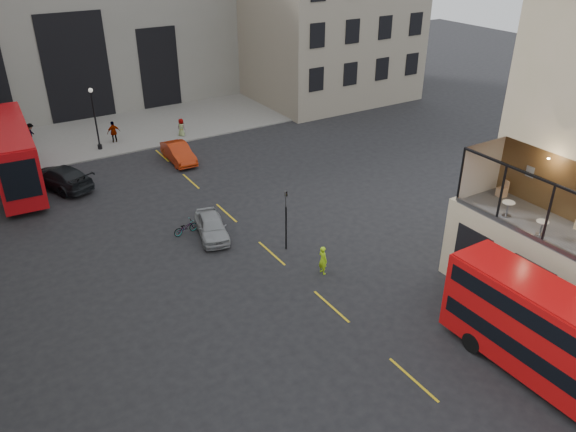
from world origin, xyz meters
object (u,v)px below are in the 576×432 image
car_a (212,226)px  cafe_chair_d (502,192)px  bus_far (12,152)px  pedestrian_d (181,128)px  cafe_table_far (508,207)px  pedestrian_b (31,134)px  pedestrian_c (114,132)px  car_c (61,177)px  bicycle (186,227)px  bus_near (566,344)px  traffic_light_near (286,213)px  cyclist (323,260)px  street_lamp_b (96,123)px  car_b (178,153)px  cafe_table_mid (542,226)px

car_a → cafe_chair_d: cafe_chair_d is taller
bus_far → pedestrian_d: size_ratio=7.14×
car_a → cafe_table_far: 17.00m
pedestrian_b → pedestrian_c: 7.17m
car_c → pedestrian_b: pedestrian_b is taller
car_c → pedestrian_d: 12.89m
bicycle → cafe_table_far: bearing=-151.0°
bus_near → bus_far: bearing=115.0°
traffic_light_near → cafe_table_far: cafe_table_far is taller
pedestrian_b → cafe_chair_d: bearing=-130.9°
car_c → cafe_table_far: 30.37m
bicycle → pedestrian_c: pedestrian_c is taller
traffic_light_near → car_a: traffic_light_near is taller
car_a → cafe_chair_d: 16.77m
bicycle → cafe_table_far: cafe_table_far is taller
pedestrian_d → car_c: bearing=84.0°
bus_far → pedestrian_c: bearing=30.7°
traffic_light_near → pedestrian_d: size_ratio=2.29×
bus_far → cyclist: bus_far is taller
street_lamp_b → car_c: size_ratio=0.95×
car_b → cyclist: bearing=-86.5°
car_a → cafe_table_mid: cafe_table_mid is taller
car_c → cafe_table_far: size_ratio=7.53×
car_c → pedestrian_d: bearing=-177.1°
traffic_light_near → car_b: bearing=90.9°
pedestrian_d → cafe_chair_d: bearing=160.0°
car_a → bicycle: bearing=150.8°
traffic_light_near → street_lamp_b: (-5.00, 22.00, -0.03)m
cafe_table_mid → cafe_chair_d: 4.04m
car_c → cafe_chair_d: (17.75, -23.75, 4.05)m
cyclist → cafe_table_mid: (6.21, -8.24, 4.22)m
car_a → cafe_table_far: size_ratio=5.53×
pedestrian_d → cafe_table_mid: cafe_table_mid is taller
car_b → cafe_table_far: (7.03, -25.56, 4.35)m
street_lamp_b → pedestrian_c: street_lamp_b is taller
car_c → cafe_table_far: cafe_table_far is taller
traffic_light_near → bicycle: size_ratio=2.31×
pedestrian_c → cafe_table_mid: bearing=102.1°
street_lamp_b → pedestrian_b: (-4.55, 4.74, -1.50)m
traffic_light_near → cafe_table_mid: bearing=-60.2°
pedestrian_b → pedestrian_c: size_ratio=0.91×
street_lamp_b → traffic_light_near: bearing=-77.2°
bus_far → car_a: bus_far is taller
cyclist → pedestrian_b: (-9.92, 29.99, 0.06)m
car_b → car_c: size_ratio=0.81×
cafe_table_far → street_lamp_b: bearing=110.5°
traffic_light_near → cyclist: (0.37, -3.25, -1.58)m
bus_far → cafe_table_mid: size_ratio=17.05×
car_a → cyclist: (3.48, -6.93, 0.14)m
pedestrian_d → pedestrian_b: bearing=34.2°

